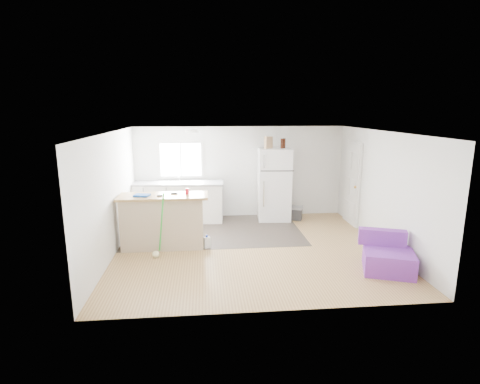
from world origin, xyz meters
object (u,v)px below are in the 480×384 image
object	(u,v)px
cardboard_box	(268,142)
bottle_left	(282,143)
peninsula	(163,221)
refrigerator	(274,184)
mop	(157,246)
purple_seat	(387,257)
red_cup	(187,191)
cooler	(293,213)
cleaner_jug	(207,242)
kitchen_cabinets	(179,201)
blue_tray	(142,195)
bottle_right	(284,143)

from	to	relation	value
cardboard_box	bottle_left	distance (m)	0.34
peninsula	refrigerator	world-z (taller)	refrigerator
cardboard_box	bottle_left	xyz separation A→B (m)	(0.34, -0.02, -0.03)
mop	purple_seat	bearing A→B (deg)	-45.13
red_cup	bottle_left	world-z (taller)	bottle_left
cooler	cleaner_jug	bearing A→B (deg)	-118.87
kitchen_cabinets	blue_tray	xyz separation A→B (m)	(-0.60, -1.93, 0.61)
mop	bottle_right	world-z (taller)	bottle_right
refrigerator	cooler	world-z (taller)	refrigerator
bottle_left	refrigerator	bearing A→B (deg)	158.59
peninsula	bottle_right	world-z (taller)	bottle_right
refrigerator	purple_seat	size ratio (longest dim) A/B	1.77
red_cup	kitchen_cabinets	bearing A→B (deg)	99.49
cleaner_jug	cooler	bearing A→B (deg)	15.18
refrigerator	cleaner_jug	size ratio (longest dim) A/B	6.57
cardboard_box	bottle_right	world-z (taller)	cardboard_box
cooler	mop	bearing A→B (deg)	-123.42
blue_tray	bottle_left	xyz separation A→B (m)	(3.23, 1.82, 0.86)
refrigerator	bottle_left	distance (m)	1.07
red_cup	bottle_right	distance (m)	3.09
bottle_left	peninsula	bearing A→B (deg)	-148.24
peninsula	purple_seat	xyz separation A→B (m)	(4.10, -1.58, -0.31)
kitchen_cabinets	cleaner_jug	bearing A→B (deg)	-67.09
peninsula	cleaner_jug	world-z (taller)	peninsula
refrigerator	purple_seat	distance (m)	3.75
kitchen_cabinets	red_cup	xyz separation A→B (m)	(0.31, -1.84, 0.66)
cleaner_jug	mop	world-z (taller)	mop
refrigerator	cooler	distance (m)	0.92
cooler	bottle_left	size ratio (longest dim) A/B	2.18
kitchen_cabinets	refrigerator	distance (m)	2.49
cardboard_box	blue_tray	bearing A→B (deg)	-147.46
refrigerator	cooler	size ratio (longest dim) A/B	3.42
kitchen_cabinets	cardboard_box	xyz separation A→B (m)	(2.29, -0.09, 1.50)
cardboard_box	bottle_right	distance (m)	0.41
cleaner_jug	cardboard_box	xyz separation A→B (m)	(1.60, 1.94, 1.89)
blue_tray	bottle_left	bearing A→B (deg)	29.39
cleaner_jug	red_cup	bearing A→B (deg)	128.41
refrigerator	cardboard_box	size ratio (longest dim) A/B	6.22
kitchen_cabinets	mop	world-z (taller)	kitchen_cabinets
peninsula	red_cup	world-z (taller)	red_cup
mop	red_cup	bearing A→B (deg)	13.76
cardboard_box	bottle_right	size ratio (longest dim) A/B	1.20
purple_seat	cardboard_box	size ratio (longest dim) A/B	3.51
cardboard_box	bottle_left	world-z (taller)	cardboard_box
bottle_left	bottle_right	world-z (taller)	same
blue_tray	mop	bearing A→B (deg)	-56.56
refrigerator	red_cup	bearing A→B (deg)	-136.21
peninsula	purple_seat	distance (m)	4.41
bottle_right	blue_tray	bearing A→B (deg)	-150.31
refrigerator	cardboard_box	bearing A→B (deg)	-162.36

